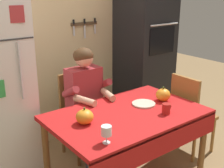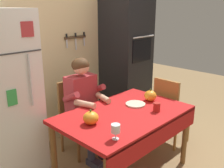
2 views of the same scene
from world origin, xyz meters
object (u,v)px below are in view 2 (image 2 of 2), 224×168
at_px(chair_right_side, 169,109).
at_px(dining_table, 126,120).
at_px(serving_tray, 135,104).
at_px(seated_person, 85,100).
at_px(pumpkin_large, 150,96).
at_px(pumpkin_medium, 91,118).
at_px(wine_glass, 116,129).
at_px(wall_oven, 126,58).
at_px(coffee_mug, 157,107).
at_px(chair_behind_person, 76,113).

bearing_deg(chair_right_side, dining_table, -178.69).
relative_size(chair_right_side, serving_tray, 4.13).
bearing_deg(seated_person, pumpkin_large, -47.38).
bearing_deg(pumpkin_medium, wine_glass, -97.33).
bearing_deg(wall_oven, seated_person, -163.85).
distance_m(coffee_mug, pumpkin_large, 0.32).
height_order(chair_right_side, wine_glass, chair_right_side).
bearing_deg(chair_behind_person, serving_tray, -67.00).
bearing_deg(wall_oven, chair_right_side, -99.40).
distance_m(seated_person, pumpkin_medium, 0.66).
xyz_separation_m(dining_table, seated_person, (-0.05, 0.60, 0.08)).
relative_size(chair_behind_person, pumpkin_large, 6.27).
height_order(wall_oven, chair_right_side, wall_oven).
bearing_deg(coffee_mug, wine_glass, -172.65).
bearing_deg(chair_right_side, wall_oven, 80.60).
distance_m(seated_person, coffee_mug, 0.87).
bearing_deg(pumpkin_medium, wall_oven, 30.09).
bearing_deg(coffee_mug, chair_behind_person, 107.54).
bearing_deg(wine_glass, seated_person, 65.05).
xyz_separation_m(wine_glass, serving_tray, (0.73, 0.38, -0.09)).
xyz_separation_m(wall_oven, wine_glass, (-1.52, -1.22, -0.22)).
height_order(wall_oven, coffee_mug, wall_oven).
bearing_deg(wine_glass, wall_oven, 38.79).
xyz_separation_m(dining_table, chair_right_side, (0.90, 0.02, -0.14)).
xyz_separation_m(wall_oven, coffee_mug, (-0.79, -1.13, -0.26)).
xyz_separation_m(chair_right_side, pumpkin_large, (-0.43, 0.01, 0.29)).
distance_m(chair_right_side, wine_glass, 1.45).
distance_m(wall_oven, serving_tray, 1.20).
xyz_separation_m(seated_person, pumpkin_large, (0.53, -0.57, 0.07)).
height_order(dining_table, pumpkin_large, pumpkin_large).
distance_m(pumpkin_medium, serving_tray, 0.68).
bearing_deg(pumpkin_large, coffee_mug, -131.56).
bearing_deg(serving_tray, seated_person, 119.94).
bearing_deg(chair_right_side, seated_person, 148.51).
bearing_deg(pumpkin_medium, coffee_mug, -21.68).
distance_m(chair_behind_person, coffee_mug, 1.08).
xyz_separation_m(chair_behind_person, pumpkin_large, (0.53, -0.76, 0.29)).
xyz_separation_m(wine_glass, pumpkin_large, (0.95, 0.33, -0.03)).
relative_size(chair_behind_person, serving_tray, 4.13).
height_order(dining_table, chair_right_side, chair_right_side).
relative_size(chair_behind_person, coffee_mug, 8.98).
bearing_deg(pumpkin_medium, dining_table, -9.17).
xyz_separation_m(coffee_mug, pumpkin_medium, (-0.69, 0.27, 0.01)).
relative_size(dining_table, seated_person, 1.12).
bearing_deg(seated_person, wall_oven, 16.15).
xyz_separation_m(coffee_mug, wine_glass, (-0.74, -0.09, 0.05)).
height_order(coffee_mug, pumpkin_large, pumpkin_large).
height_order(seated_person, pumpkin_medium, seated_person).
relative_size(chair_behind_person, wine_glass, 6.82).
distance_m(seated_person, chair_right_side, 1.14).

